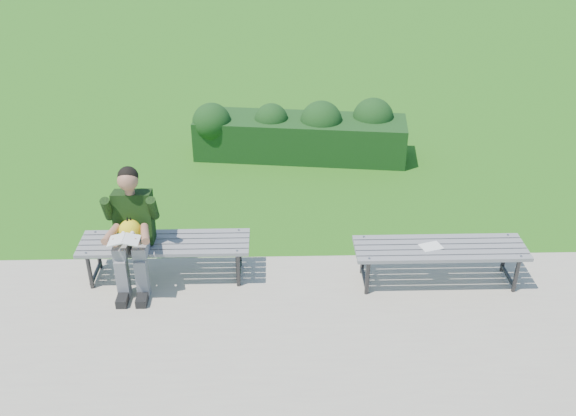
% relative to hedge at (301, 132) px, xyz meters
% --- Properties ---
extents(ground, '(80.00, 80.00, 0.00)m').
position_rel_hedge_xyz_m(ground, '(-0.39, -2.82, -0.39)').
color(ground, '#1B761C').
rests_on(ground, ground).
extents(walkway, '(30.00, 3.50, 0.02)m').
position_rel_hedge_xyz_m(walkway, '(-0.39, -4.57, -0.38)').
color(walkway, '#BAB198').
rests_on(walkway, ground).
extents(hedge, '(3.25, 1.18, 0.88)m').
position_rel_hedge_xyz_m(hedge, '(0.00, 0.00, 0.00)').
color(hedge, '#164319').
rests_on(hedge, ground).
extents(bench_left, '(1.80, 0.50, 0.46)m').
position_rel_hedge_xyz_m(bench_left, '(-1.59, -3.18, 0.02)').
color(bench_left, slate).
rests_on(bench_left, walkway).
extents(bench_right, '(1.80, 0.50, 0.46)m').
position_rel_hedge_xyz_m(bench_right, '(1.32, -3.36, 0.02)').
color(bench_right, slate).
rests_on(bench_right, walkway).
extents(seated_boy, '(0.56, 0.76, 1.31)m').
position_rel_hedge_xyz_m(seated_boy, '(-1.89, -3.27, 0.32)').
color(seated_boy, gray).
rests_on(seated_boy, walkway).
extents(paper_sheet, '(0.26, 0.22, 0.01)m').
position_rel_hedge_xyz_m(paper_sheet, '(1.22, -3.36, 0.08)').
color(paper_sheet, white).
rests_on(paper_sheet, bench_right).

